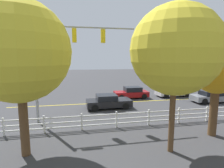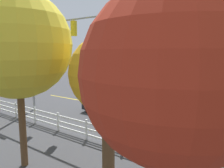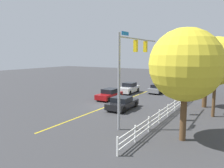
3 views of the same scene
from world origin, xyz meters
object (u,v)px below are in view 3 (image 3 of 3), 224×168
object	(u,v)px
tree_0	(186,65)
tree_2	(216,61)
car_0	(159,88)
car_2	(129,88)
car_3	(122,103)
car_1	(109,94)
tree_3	(206,71)

from	to	relation	value
tree_0	tree_2	size ratio (longest dim) A/B	1.02
car_0	tree_2	xyz separation A→B (m)	(9.82, 8.64, 4.49)
car_0	car_2	world-z (taller)	car_2
car_3	tree_2	world-z (taller)	tree_2
car_1	tree_2	bearing A→B (deg)	82.37
car_2	car_3	size ratio (longest dim) A/B	1.01
tree_2	car_0	bearing A→B (deg)	-138.67
car_0	tree_2	distance (m)	13.83
car_3	car_1	bearing A→B (deg)	45.22
car_0	tree_2	size ratio (longest dim) A/B	0.65
tree_0	tree_2	world-z (taller)	tree_0
car_0	tree_3	bearing A→B (deg)	-128.05
car_1	car_2	world-z (taller)	car_2
car_0	tree_0	xyz separation A→B (m)	(17.02, 7.61, 4.42)
car_1	car_3	size ratio (longest dim) A/B	0.94
car_1	tree_2	distance (m)	13.18
car_1	car_3	xyz separation A→B (m)	(3.50, 3.74, -0.03)
car_3	tree_0	size ratio (longest dim) A/B	0.58
car_1	tree_0	xyz separation A→B (m)	(8.92, 11.25, 4.38)
tree_3	car_0	bearing A→B (deg)	-130.57
car_1	tree_2	xyz separation A→B (m)	(1.72, 12.28, 4.45)
car_2	tree_3	world-z (taller)	tree_3
tree_0	tree_3	xyz separation A→B (m)	(-10.73, -0.26, -1.06)
car_2	tree_3	distance (m)	12.06
car_0	tree_3	world-z (taller)	tree_3
tree_0	car_1	bearing A→B (deg)	-128.41
tree_3	car_2	bearing A→B (deg)	-108.70
car_2	car_3	world-z (taller)	car_2
car_3	tree_3	size ratio (longest dim) A/B	0.79
car_0	car_3	xyz separation A→B (m)	(11.60, 0.09, 0.01)
tree_2	car_1	bearing A→B (deg)	-97.97
car_3	tree_3	world-z (taller)	tree_3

